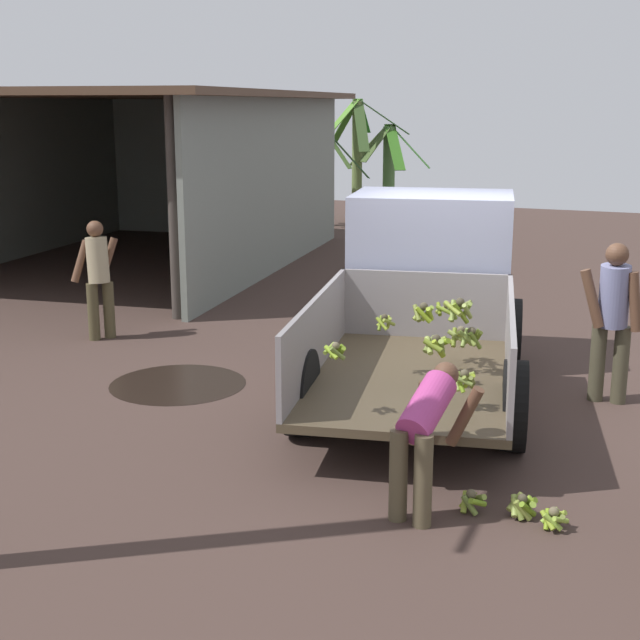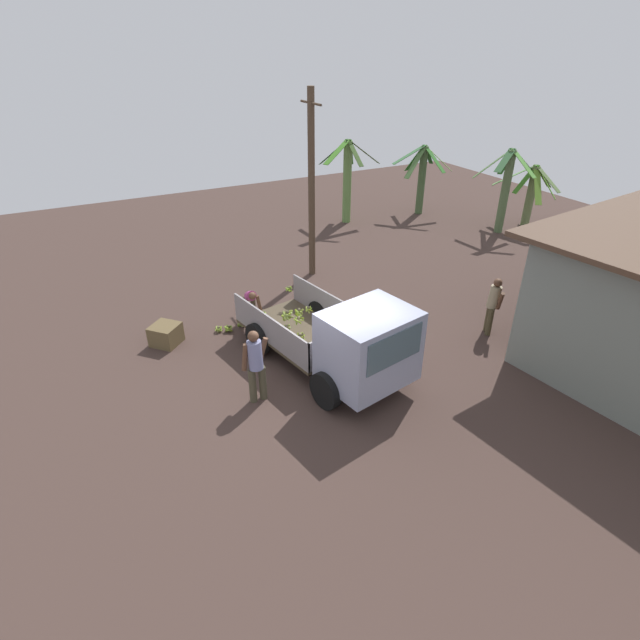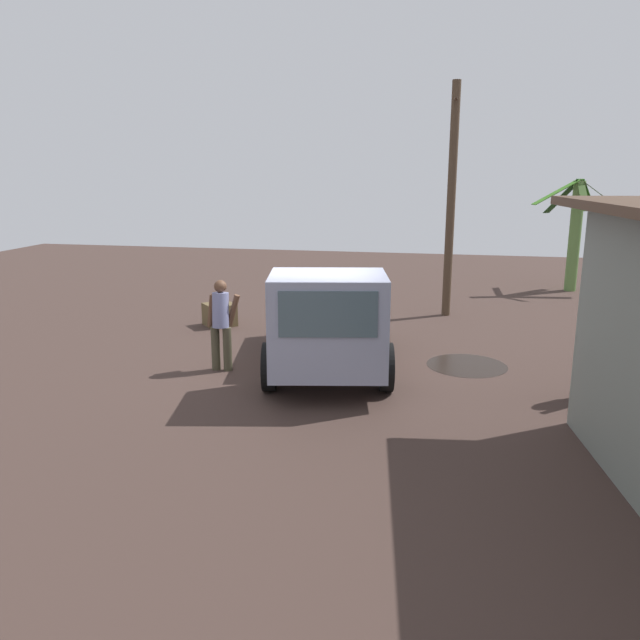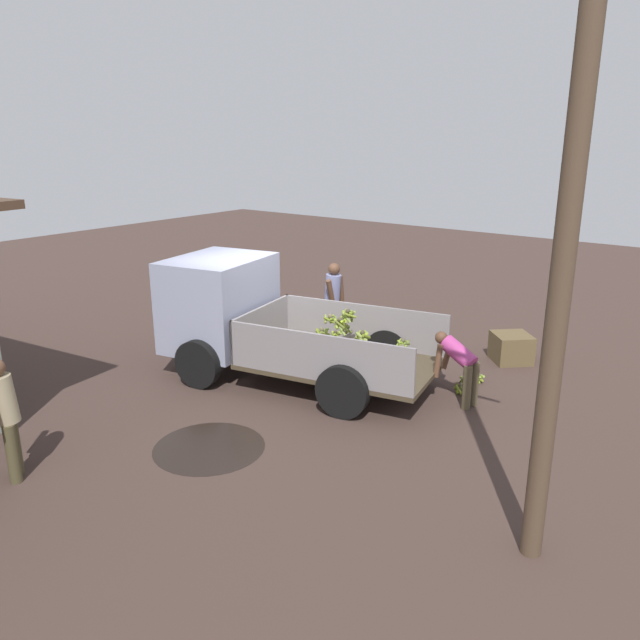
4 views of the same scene
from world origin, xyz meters
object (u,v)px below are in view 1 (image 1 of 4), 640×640
at_px(cargo_truck, 428,281).
at_px(person_worker_loading, 425,428).
at_px(banana_bunch_on_ground_2, 554,517).
at_px(person_foreground_visitor, 613,315).
at_px(banana_bunch_on_ground_1, 522,505).
at_px(banana_bunch_on_ground_0, 471,500).
at_px(person_bystander_near_shed, 98,274).

bearing_deg(cargo_truck, person_worker_loading, -175.64).
bearing_deg(banana_bunch_on_ground_2, person_worker_loading, 93.49).
relative_size(person_foreground_visitor, banana_bunch_on_ground_1, 7.17).
distance_m(cargo_truck, banana_bunch_on_ground_1, 4.12).
relative_size(banana_bunch_on_ground_0, banana_bunch_on_ground_1, 1.05).
height_order(person_foreground_visitor, banana_bunch_on_ground_2, person_foreground_visitor).
xyz_separation_m(cargo_truck, person_foreground_visitor, (-0.49, -2.13, -0.12)).
height_order(person_foreground_visitor, person_bystander_near_shed, person_foreground_visitor).
height_order(cargo_truck, banana_bunch_on_ground_0, cargo_truck).
bearing_deg(person_worker_loading, person_foreground_visitor, -9.22).
relative_size(cargo_truck, person_worker_loading, 4.49).
distance_m(person_foreground_visitor, banana_bunch_on_ground_2, 3.33).
bearing_deg(person_bystander_near_shed, banana_bunch_on_ground_2, -174.31).
xyz_separation_m(person_worker_loading, banana_bunch_on_ground_0, (0.11, -0.36, -0.58)).
relative_size(person_worker_loading, person_bystander_near_shed, 0.70).
height_order(person_foreground_visitor, person_worker_loading, person_foreground_visitor).
bearing_deg(banana_bunch_on_ground_1, person_foreground_visitor, -6.52).
relative_size(person_bystander_near_shed, banana_bunch_on_ground_0, 6.39).
xyz_separation_m(person_foreground_visitor, person_bystander_near_shed, (0.20, 6.60, -0.06)).
bearing_deg(banana_bunch_on_ground_1, banana_bunch_on_ground_0, 99.22).
xyz_separation_m(cargo_truck, person_bystander_near_shed, (-0.29, 4.47, -0.19)).
bearing_deg(person_foreground_visitor, cargo_truck, -102.89).
bearing_deg(cargo_truck, banana_bunch_on_ground_1, -164.71).
bearing_deg(person_worker_loading, cargo_truck, 24.63).
bearing_deg(banana_bunch_on_ground_2, banana_bunch_on_ground_0, 85.79).
xyz_separation_m(person_foreground_visitor, person_worker_loading, (-3.27, 1.10, -0.27)).
bearing_deg(banana_bunch_on_ground_1, person_bystander_near_shed, 62.11).
distance_m(banana_bunch_on_ground_0, banana_bunch_on_ground_2, 0.63).
bearing_deg(person_bystander_near_shed, cargo_truck, -142.90).
xyz_separation_m(person_bystander_near_shed, banana_bunch_on_ground_2, (-3.41, -6.49, -0.79)).
xyz_separation_m(cargo_truck, banana_bunch_on_ground_2, (-3.70, -2.02, -0.98)).
xyz_separation_m(banana_bunch_on_ground_0, banana_bunch_on_ground_1, (0.06, -0.38, -0.00)).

